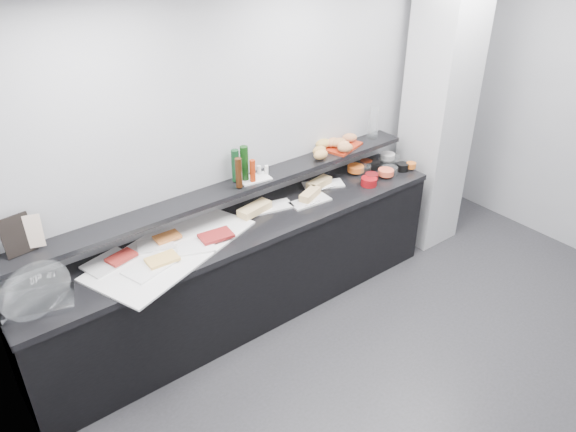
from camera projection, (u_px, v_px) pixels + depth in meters
ground at (460, 396)px, 4.04m from camera, size 5.00×5.00×0.00m
back_wall at (290, 138)px, 4.72m from camera, size 5.00×0.02×2.70m
ceiling at (549, 1)px, 2.68m from camera, size 5.00×5.00×0.00m
column at (438, 111)px, 5.28m from camera, size 0.50×0.50×2.70m
buffet_cabinet at (245, 273)px, 4.62m from camera, size 3.60×0.60×0.85m
counter_top at (243, 227)px, 4.39m from camera, size 3.62×0.62×0.05m
wall_shelf at (229, 190)px, 4.38m from camera, size 3.60×0.25×0.04m
cloche_base at (40, 302)px, 3.52m from camera, size 0.49×0.40×0.04m
cloche_dome at (36, 290)px, 3.46m from camera, size 0.57×0.48×0.34m
linen_runner at (172, 249)px, 4.06m from camera, size 1.38×0.99×0.01m
platter_meat_a at (108, 262)px, 3.89m from camera, size 0.37×0.29×0.01m
food_meat_a at (121, 257)px, 3.91m from camera, size 0.22×0.17×0.02m
platter_salmon at (155, 245)px, 4.08m from camera, size 0.30×0.25×0.01m
food_salmon at (167, 237)px, 4.14m from camera, size 0.19×0.12×0.02m
platter_cheese at (149, 267)px, 3.84m from camera, size 0.38×0.30×0.01m
food_cheese at (162, 259)px, 3.89m from camera, size 0.23×0.15×0.02m
platter_meat_b at (196, 247)px, 4.06m from camera, size 0.32×0.27×0.01m
food_meat_b at (216, 236)px, 4.16m from camera, size 0.26×0.18×0.02m
sandwich_plate_left at (270, 207)px, 4.59m from camera, size 0.40×0.24×0.01m
sandwich_food_left at (255, 209)px, 4.49m from camera, size 0.31×0.16×0.06m
tongs_left at (253, 215)px, 4.46m from camera, size 0.14×0.09×0.01m
sandwich_plate_mid at (310, 201)px, 4.68m from camera, size 0.36×0.18×0.01m
sandwich_food_mid at (310, 194)px, 4.71m from camera, size 0.25×0.17×0.06m
tongs_mid at (312, 204)px, 4.62m from camera, size 0.16×0.01×0.01m
sandwich_plate_right at (323, 185)px, 4.94m from camera, size 0.39×0.29×0.01m
sandwich_food_right at (319, 183)px, 4.89m from camera, size 0.26×0.14×0.06m
tongs_right at (327, 188)px, 4.86m from camera, size 0.16×0.03×0.01m
bowl_glass_fruit at (362, 169)px, 5.15m from camera, size 0.22×0.22×0.07m
fill_glass_fruit at (356, 168)px, 5.13m from camera, size 0.17×0.17×0.05m
bowl_black_jam at (372, 164)px, 5.24m from camera, size 0.19×0.19×0.07m
fill_black_jam at (366, 163)px, 5.23m from camera, size 0.14×0.14×0.05m
bowl_glass_cream at (389, 160)px, 5.33m from camera, size 0.26×0.26×0.07m
fill_glass_cream at (388, 156)px, 5.37m from camera, size 0.14×0.14×0.05m
bowl_red_jam at (369, 182)px, 4.93m from camera, size 0.18×0.18×0.07m
fill_red_jam at (372, 176)px, 4.99m from camera, size 0.12×0.12×0.05m
bowl_glass_salmon at (389, 171)px, 5.12m from camera, size 0.17×0.17×0.07m
fill_glass_salmon at (386, 172)px, 5.07m from camera, size 0.17×0.17×0.05m
bowl_black_fruit at (402, 167)px, 5.19m from camera, size 0.15×0.15×0.07m
fill_black_fruit at (411, 165)px, 5.19m from camera, size 0.10×0.10×0.05m
framed_print at (17, 235)px, 3.53m from camera, size 0.20×0.09×0.26m
print_art at (29, 232)px, 3.56m from camera, size 0.18×0.10×0.22m
condiment_tray at (254, 179)px, 4.49m from camera, size 0.27×0.19×0.01m
bottle_green_a at (235, 165)px, 4.38m from camera, size 0.08×0.08×0.26m
bottle_brown at (239, 173)px, 4.29m from camera, size 0.07×0.07×0.24m
bottle_green_b at (244, 163)px, 4.40m from camera, size 0.08×0.08×0.28m
bottle_hot at (253, 171)px, 4.39m from camera, size 0.06×0.06×0.18m
shaker_salt at (259, 170)px, 4.53m from camera, size 0.04×0.04×0.07m
shaker_pepper at (266, 170)px, 4.54m from camera, size 0.04×0.04×0.07m
bread_tray at (341, 146)px, 5.03m from camera, size 0.41×0.34×0.02m
bread_roll_nw at (323, 143)px, 4.96m from camera, size 0.16×0.12×0.08m
bread_roll_n at (332, 142)px, 4.99m from camera, size 0.15×0.11×0.08m
bread_roll_ne at (350, 138)px, 5.08m from camera, size 0.17×0.14×0.08m
bread_roll_sw at (321, 155)px, 4.76m from camera, size 0.14×0.10×0.08m
bread_roll_s at (344, 146)px, 4.92m from camera, size 0.17×0.14×0.08m
bread_roll_se at (345, 148)px, 4.88m from camera, size 0.16×0.13×0.08m
bread_roll_midw at (319, 150)px, 4.83m from camera, size 0.14×0.10×0.08m
bread_roll_mide at (338, 143)px, 4.98m from camera, size 0.17×0.12×0.08m
carafe at (373, 123)px, 5.15m from camera, size 0.11×0.11×0.30m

